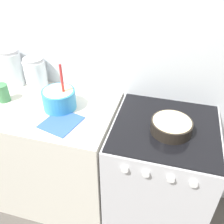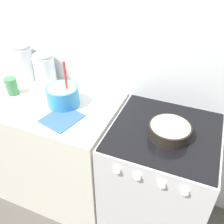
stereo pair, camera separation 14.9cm
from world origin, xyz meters
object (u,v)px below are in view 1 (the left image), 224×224
object	(u,v)px
storage_jar_middle	(36,75)
stove	(158,177)
mixing_bowl	(59,98)
baking_pan	(171,126)
tin_can	(3,93)
storage_jar_left	(13,70)

from	to	relation	value
storage_jar_middle	stove	bearing A→B (deg)	-12.51
mixing_bowl	baking_pan	xyz separation A→B (m)	(0.71, -0.05, -0.04)
baking_pan	tin_can	world-z (taller)	tin_can
baking_pan	storage_jar_left	world-z (taller)	storage_jar_left
storage_jar_middle	tin_can	world-z (taller)	storage_jar_middle
baking_pan	storage_jar_left	xyz separation A→B (m)	(-1.16, 0.25, 0.07)
stove	tin_can	size ratio (longest dim) A/B	7.58
storage_jar_middle	storage_jar_left	bearing A→B (deg)	180.00
mixing_bowl	storage_jar_middle	xyz separation A→B (m)	(-0.27, 0.20, 0.02)
mixing_bowl	baking_pan	size ratio (longest dim) A/B	1.33
mixing_bowl	tin_can	world-z (taller)	mixing_bowl
mixing_bowl	tin_can	bearing A→B (deg)	-176.97
storage_jar_left	tin_can	size ratio (longest dim) A/B	2.23
storage_jar_left	tin_can	xyz separation A→B (m)	(0.06, -0.22, -0.05)
mixing_bowl	baking_pan	distance (m)	0.71
storage_jar_left	tin_can	world-z (taller)	storage_jar_left
mixing_bowl	baking_pan	bearing A→B (deg)	-4.02
stove	mixing_bowl	size ratio (longest dim) A/B	2.91
baking_pan	storage_jar_middle	bearing A→B (deg)	165.69
mixing_bowl	storage_jar_middle	size ratio (longest dim) A/B	1.37
baking_pan	mixing_bowl	bearing A→B (deg)	175.98
storage_jar_left	tin_can	distance (m)	0.23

